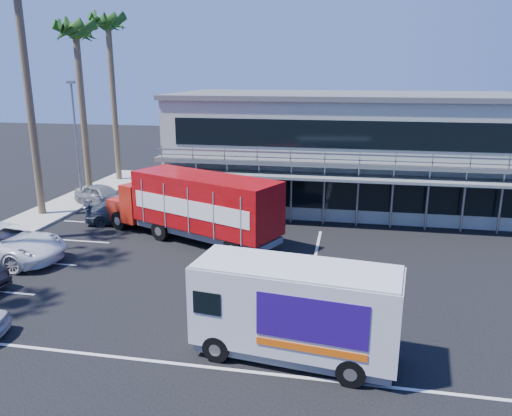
# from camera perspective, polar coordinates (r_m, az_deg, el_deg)

# --- Properties ---
(ground) EXTENTS (120.00, 120.00, 0.00)m
(ground) POSITION_cam_1_polar(r_m,az_deg,el_deg) (20.96, 0.44, -9.05)
(ground) COLOR black
(ground) RESTS_ON ground
(building) EXTENTS (22.40, 12.00, 7.30)m
(building) POSITION_cam_1_polar(r_m,az_deg,el_deg) (34.09, 10.02, 6.67)
(building) COLOR gray
(building) RESTS_ON ground
(curb_strip) EXTENTS (3.00, 32.00, 0.16)m
(curb_strip) POSITION_cam_1_polar(r_m,az_deg,el_deg) (32.04, -24.85, -1.65)
(curb_strip) COLOR #A5A399
(curb_strip) RESTS_ON ground
(palm_e) EXTENTS (2.80, 2.80, 12.25)m
(palm_e) POSITION_cam_1_polar(r_m,az_deg,el_deg) (36.63, -19.84, 17.47)
(palm_e) COLOR brown
(palm_e) RESTS_ON ground
(palm_f) EXTENTS (2.80, 2.80, 13.25)m
(palm_f) POSITION_cam_1_polar(r_m,az_deg,el_deg) (41.72, -16.49, 18.61)
(palm_f) COLOR brown
(palm_f) RESTS_ON ground
(light_pole_far) EXTENTS (0.50, 0.25, 8.09)m
(light_pole_far) POSITION_cam_1_polar(r_m,az_deg,el_deg) (34.85, -19.87, 7.59)
(light_pole_far) COLOR gray
(light_pole_far) RESTS_ON ground
(red_truck) EXTENTS (10.62, 6.57, 3.56)m
(red_truck) POSITION_cam_1_polar(r_m,az_deg,el_deg) (26.20, -7.02, 0.40)
(red_truck) COLOR #AA1B0D
(red_truck) RESTS_ON ground
(white_van) EXTENTS (6.48, 2.93, 3.06)m
(white_van) POSITION_cam_1_polar(r_m,az_deg,el_deg) (15.59, 4.49, -11.54)
(white_van) COLOR silver
(white_van) RESTS_ON ground
(parked_car_c) EXTENTS (6.41, 3.50, 1.70)m
(parked_car_c) POSITION_cam_1_polar(r_m,az_deg,el_deg) (26.41, -27.02, -3.58)
(parked_car_c) COLOR white
(parked_car_c) RESTS_ON ground
(parked_car_d) EXTENTS (4.88, 3.26, 1.31)m
(parked_car_d) POSITION_cam_1_polar(r_m,az_deg,el_deg) (30.44, -14.76, -0.42)
(parked_car_d) COLOR #343B45
(parked_car_d) RESTS_ON ground
(parked_car_e) EXTENTS (4.67, 3.41, 1.48)m
(parked_car_e) POSITION_cam_1_polar(r_m,az_deg,el_deg) (34.40, -17.13, 1.34)
(parked_car_e) COLOR gray
(parked_car_e) RESTS_ON ground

